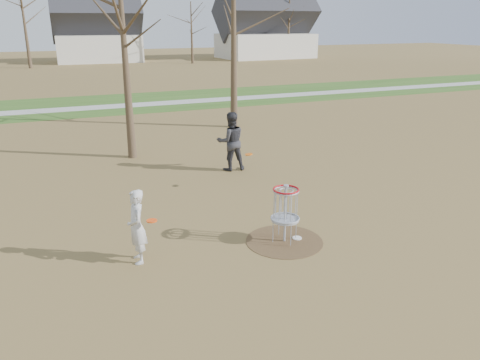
# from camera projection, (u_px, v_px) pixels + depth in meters

# --- Properties ---
(ground) EXTENTS (160.00, 160.00, 0.00)m
(ground) POSITION_uv_depth(u_px,v_px,m) (284.00, 241.00, 10.88)
(ground) COLOR brown
(ground) RESTS_ON ground
(green_band) EXTENTS (160.00, 8.00, 0.01)m
(green_band) POSITION_uv_depth(u_px,v_px,m) (129.00, 103.00, 29.27)
(green_band) COLOR #2D5119
(green_band) RESTS_ON ground
(footpath) EXTENTS (160.00, 1.50, 0.01)m
(footpath) POSITION_uv_depth(u_px,v_px,m) (132.00, 105.00, 28.39)
(footpath) COLOR #9E9E99
(footpath) RESTS_ON green_band
(dirt_circle) EXTENTS (1.80, 1.80, 0.01)m
(dirt_circle) POSITION_uv_depth(u_px,v_px,m) (284.00, 241.00, 10.88)
(dirt_circle) COLOR #47331E
(dirt_circle) RESTS_ON ground
(player_standing) EXTENTS (0.39, 0.59, 1.61)m
(player_standing) POSITION_uv_depth(u_px,v_px,m) (137.00, 227.00, 9.73)
(player_standing) COLOR silver
(player_standing) RESTS_ON ground
(player_throwing) EXTENTS (1.04, 0.85, 2.00)m
(player_throwing) POSITION_uv_depth(u_px,v_px,m) (231.00, 141.00, 15.81)
(player_throwing) COLOR #2E2E32
(player_throwing) RESTS_ON ground
(disc_grounded) EXTENTS (0.22, 0.22, 0.02)m
(disc_grounded) POSITION_uv_depth(u_px,v_px,m) (297.00, 238.00, 11.00)
(disc_grounded) COLOR white
(disc_grounded) RESTS_ON dirt_circle
(discs_in_play) EXTENTS (3.88, 3.72, 0.14)m
(discs_in_play) POSITION_uv_depth(u_px,v_px,m) (212.00, 180.00, 11.77)
(discs_in_play) COLOR orange
(discs_in_play) RESTS_ON ground
(disc_golf_basket) EXTENTS (0.64, 0.64, 1.35)m
(disc_golf_basket) POSITION_uv_depth(u_px,v_px,m) (286.00, 205.00, 10.59)
(disc_golf_basket) COLOR #9EA3AD
(disc_golf_basket) RESTS_ON ground
(bare_trees) EXTENTS (52.62, 44.98, 9.00)m
(bare_trees) POSITION_uv_depth(u_px,v_px,m) (116.00, 15.00, 41.13)
(bare_trees) COLOR #382B1E
(bare_trees) RESTS_ON ground
(houses_row) EXTENTS (56.51, 10.01, 7.26)m
(houses_row) POSITION_uv_depth(u_px,v_px,m) (118.00, 32.00, 57.31)
(houses_row) COLOR silver
(houses_row) RESTS_ON ground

